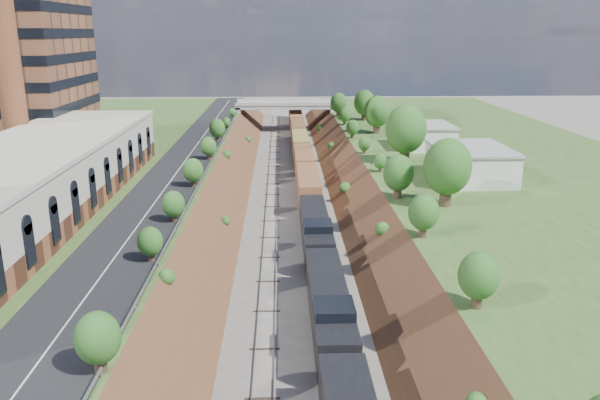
# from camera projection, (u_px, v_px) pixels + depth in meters

# --- Properties ---
(platform_left) EXTENTS (44.00, 180.00, 5.00)m
(platform_left) POSITION_uv_depth(u_px,v_px,m) (58.00, 186.00, 83.34)
(platform_left) COLOR #315222
(platform_left) RESTS_ON ground
(platform_right) EXTENTS (44.00, 180.00, 5.00)m
(platform_right) POSITION_uv_depth(u_px,v_px,m) (515.00, 182.00, 85.46)
(platform_right) COLOR #315222
(platform_right) RESTS_ON ground
(embankment_left) EXTENTS (10.00, 180.00, 10.00)m
(embankment_left) POSITION_uv_depth(u_px,v_px,m) (214.00, 201.00, 84.74)
(embankment_left) COLOR brown
(embankment_left) RESTS_ON ground
(embankment_right) EXTENTS (10.00, 180.00, 10.00)m
(embankment_right) POSITION_uv_depth(u_px,v_px,m) (365.00, 200.00, 85.45)
(embankment_right) COLOR brown
(embankment_right) RESTS_ON ground
(rail_left_track) EXTENTS (1.58, 180.00, 0.18)m
(rail_left_track) POSITION_uv_depth(u_px,v_px,m) (272.00, 200.00, 84.99)
(rail_left_track) COLOR gray
(rail_left_track) RESTS_ON ground
(rail_right_track) EXTENTS (1.58, 180.00, 0.18)m
(rail_right_track) POSITION_uv_depth(u_px,v_px,m) (307.00, 200.00, 85.15)
(rail_right_track) COLOR gray
(rail_right_track) RESTS_ON ground
(road) EXTENTS (8.00, 180.00, 0.10)m
(road) POSITION_uv_depth(u_px,v_px,m) (181.00, 167.00, 83.19)
(road) COLOR black
(road) RESTS_ON platform_left
(guardrail) EXTENTS (0.10, 171.00, 0.70)m
(guardrail) POSITION_uv_depth(u_px,v_px,m) (209.00, 164.00, 83.00)
(guardrail) COLOR #99999E
(guardrail) RESTS_ON platform_left
(commercial_building) EXTENTS (14.30, 62.30, 7.00)m
(commercial_building) POSITION_uv_depth(u_px,v_px,m) (24.00, 183.00, 60.71)
(commercial_building) COLOR brown
(commercial_building) RESTS_ON platform_left
(smokestack) EXTENTS (3.20, 3.20, 40.00)m
(smokestack) POSITION_uv_depth(u_px,v_px,m) (2.00, 20.00, 73.15)
(smokestack) COLOR brown
(smokestack) RESTS_ON platform_left
(overpass) EXTENTS (24.50, 8.30, 7.40)m
(overpass) POSITION_uv_depth(u_px,v_px,m) (285.00, 111.00, 143.25)
(overpass) COLOR gray
(overpass) RESTS_ON ground
(white_building_near) EXTENTS (9.00, 12.00, 4.00)m
(white_building_near) POSITION_uv_depth(u_px,v_px,m) (470.00, 164.00, 76.22)
(white_building_near) COLOR silver
(white_building_near) RESTS_ON platform_right
(white_building_far) EXTENTS (8.00, 10.00, 3.60)m
(white_building_far) POSITION_uv_depth(u_px,v_px,m) (426.00, 137.00, 97.38)
(white_building_far) COLOR silver
(white_building_far) RESTS_ON platform_right
(tree_right_large) EXTENTS (5.25, 5.25, 7.61)m
(tree_right_large) POSITION_uv_depth(u_px,v_px,m) (447.00, 167.00, 63.83)
(tree_right_large) COLOR #473323
(tree_right_large) RESTS_ON platform_right
(tree_left_crest) EXTENTS (2.45, 2.45, 3.55)m
(tree_left_crest) POSITION_uv_depth(u_px,v_px,m) (142.00, 259.00, 44.36)
(tree_left_crest) COLOR #473323
(tree_left_crest) RESTS_ON platform_left
(freight_train) EXTENTS (2.99, 152.73, 4.55)m
(freight_train) POSITION_uv_depth(u_px,v_px,m) (304.00, 164.00, 96.66)
(freight_train) COLOR black
(freight_train) RESTS_ON ground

